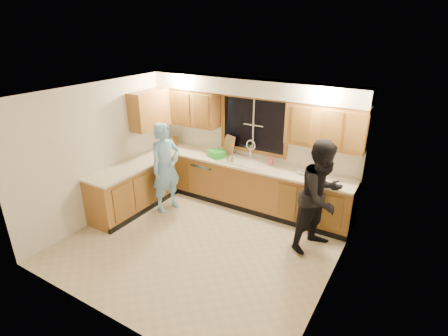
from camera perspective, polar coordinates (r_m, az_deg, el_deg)
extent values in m
plane|color=beige|center=(6.01, -3.89, -12.17)|extent=(4.20, 4.20, 0.00)
plane|color=silver|center=(5.03, -4.65, 11.95)|extent=(4.20, 4.20, 0.00)
plane|color=white|center=(6.93, 4.80, 4.25)|extent=(4.20, 0.00, 4.20)
plane|color=white|center=(6.75, -19.03, 2.56)|extent=(0.00, 3.80, 3.80)
plane|color=white|center=(4.64, 17.74, -6.53)|extent=(0.00, 3.80, 3.80)
cube|color=#A76D30|center=(6.98, 3.48, -2.74)|extent=(4.20, 0.60, 0.88)
cube|color=#A76D30|center=(7.06, -14.48, -3.17)|extent=(0.60, 1.90, 0.88)
cube|color=#F1E6CA|center=(6.79, 3.52, 0.73)|extent=(4.20, 0.63, 0.04)
cube|color=#F1E6CA|center=(6.87, -14.76, 0.26)|extent=(0.63, 1.90, 0.04)
cube|color=#A76D30|center=(7.36, -5.77, 9.94)|extent=(1.35, 0.33, 0.75)
cube|color=#A76D30|center=(6.15, 16.32, 6.62)|extent=(1.35, 0.33, 0.75)
cube|color=#A76D30|center=(7.22, -12.01, 9.32)|extent=(0.33, 0.90, 0.75)
cube|color=silver|center=(6.51, 4.41, 13.05)|extent=(4.20, 0.35, 0.30)
cube|color=black|center=(6.83, 4.87, 7.02)|extent=(1.30, 0.01, 1.00)
cube|color=#A76D30|center=(6.69, 4.99, 11.42)|extent=(1.44, 0.03, 0.07)
cube|color=#A76D30|center=(6.98, 4.69, 2.77)|extent=(1.44, 0.03, 0.07)
cube|color=#A76D30|center=(7.13, -0.14, 7.79)|extent=(0.07, 0.03, 1.00)
cube|color=#A76D30|center=(6.56, 10.23, 6.09)|extent=(0.07, 0.03, 1.00)
cube|color=white|center=(6.79, 3.58, 1.00)|extent=(0.86, 0.52, 0.03)
cube|color=white|center=(6.91, 2.02, 0.64)|extent=(0.38, 0.42, 0.18)
cube|color=white|center=(6.74, 5.14, -0.05)|extent=(0.38, 0.42, 0.18)
cylinder|color=silver|center=(6.90, 4.38, 2.68)|extent=(0.04, 0.04, 0.28)
torus|color=silver|center=(6.86, 4.41, 3.78)|extent=(0.21, 0.03, 0.21)
cube|color=white|center=(7.38, -2.41, -1.53)|extent=(0.60, 0.56, 0.82)
cube|color=white|center=(6.72, -17.88, -4.86)|extent=(0.58, 0.75, 0.90)
imported|color=#7DBCEC|center=(6.74, -9.47, 0.06)|extent=(0.56, 0.72, 1.75)
imported|color=black|center=(5.67, 15.61, -4.49)|extent=(0.99, 1.10, 1.84)
cube|color=olive|center=(7.81, -8.01, 4.46)|extent=(0.11, 0.09, 0.20)
cube|color=tan|center=(7.13, 0.81, 3.77)|extent=(0.32, 0.21, 0.40)
cube|color=green|center=(7.04, -1.25, 2.34)|extent=(0.36, 0.35, 0.14)
imported|color=#F05B80|center=(6.71, 7.65, 1.27)|extent=(0.09, 0.09, 0.17)
imported|color=silver|center=(6.41, 12.82, -0.72)|extent=(0.25, 0.25, 0.05)
cylinder|color=tan|center=(6.71, 1.40, 1.23)|extent=(0.08, 0.08, 0.12)
cylinder|color=tan|center=(6.76, 0.65, 1.35)|extent=(0.08, 0.08, 0.11)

